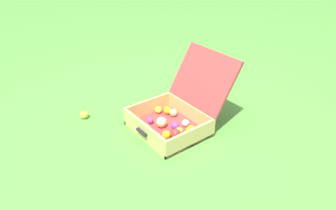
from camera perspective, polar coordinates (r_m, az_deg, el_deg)
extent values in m
plane|color=#4C8C38|center=(2.32, 1.89, -4.28)|extent=(16.00, 16.00, 0.00)
cube|color=#B23838|center=(2.29, 0.00, -4.39)|extent=(0.53, 0.44, 0.03)
cube|color=tan|center=(2.43, -3.66, -0.52)|extent=(0.02, 0.44, 0.14)
cube|color=tan|center=(2.09, 4.28, -6.20)|extent=(0.02, 0.44, 0.14)
cube|color=tan|center=(2.16, -4.45, -4.99)|extent=(0.49, 0.02, 0.14)
cube|color=tan|center=(2.37, 4.04, -1.46)|extent=(0.49, 0.02, 0.14)
cube|color=#B23838|center=(2.32, 6.55, 4.97)|extent=(0.53, 0.24, 0.39)
cube|color=black|center=(2.14, -4.93, -5.04)|extent=(0.11, 0.02, 0.02)
sphere|color=white|center=(2.28, 3.24, -3.35)|extent=(0.05, 0.05, 0.05)
sphere|color=#D1B784|center=(2.40, 0.99, -1.43)|extent=(0.06, 0.06, 0.06)
sphere|color=#CCDB38|center=(2.44, -1.78, -0.88)|extent=(0.06, 0.06, 0.06)
sphere|color=yellow|center=(2.22, -4.20, -4.25)|extent=(0.06, 0.06, 0.06)
sphere|color=#D1B784|center=(2.27, -1.22, -3.21)|extent=(0.08, 0.08, 0.08)
sphere|color=purple|center=(2.09, 1.07, -6.80)|extent=(0.06, 0.06, 0.06)
sphere|color=yellow|center=(2.43, -0.07, -0.97)|extent=(0.06, 0.06, 0.06)
sphere|color=yellow|center=(2.15, -0.31, -5.56)|extent=(0.06, 0.06, 0.06)
sphere|color=#CCDB38|center=(2.20, 2.12, -4.81)|extent=(0.05, 0.05, 0.05)
sphere|color=purple|center=(2.24, 1.34, -3.87)|extent=(0.06, 0.06, 0.06)
sphere|color=yellow|center=(2.18, 4.33, -4.82)|extent=(0.08, 0.08, 0.08)
sphere|color=purple|center=(2.32, -3.30, -2.92)|extent=(0.05, 0.05, 0.05)
sphere|color=#D1B784|center=(2.13, -2.22, -5.94)|extent=(0.06, 0.06, 0.06)
sphere|color=red|center=(2.15, 1.44, -5.39)|extent=(0.07, 0.07, 0.07)
sphere|color=#CCDB38|center=(2.50, -15.30, -1.74)|extent=(0.06, 0.06, 0.06)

